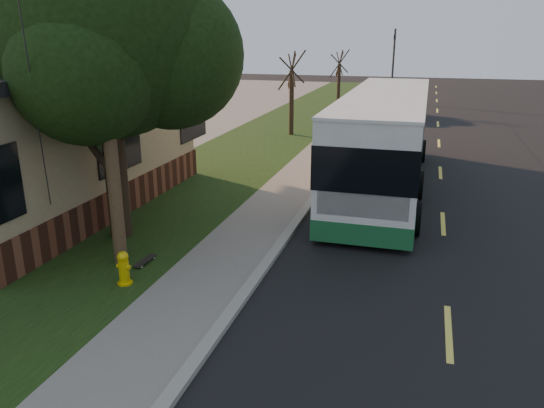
{
  "coord_description": "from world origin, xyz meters",
  "views": [
    {
      "loc": [
        3.27,
        -8.96,
        5.17
      ],
      "look_at": [
        0.11,
        1.94,
        1.5
      ],
      "focal_mm": 35.0,
      "sensor_mm": 36.0,
      "label": 1
    }
  ],
  "objects_px": {
    "dumpster": "(112,164)",
    "distant_car": "(398,105)",
    "utility_pole": "(102,60)",
    "bare_tree_far": "(339,79)",
    "fire_hydrant": "(124,268)",
    "traffic_signal": "(393,61)",
    "skateboard_main": "(145,261)",
    "transit_bus": "(385,138)",
    "leafy_tree": "(108,33)",
    "bare_tree_near": "(292,94)"
  },
  "relations": [
    {
      "from": "utility_pole",
      "to": "distant_car",
      "type": "bearing_deg",
      "value": 79.06
    },
    {
      "from": "utility_pole",
      "to": "distant_car",
      "type": "distance_m",
      "value": 25.61
    },
    {
      "from": "bare_tree_near",
      "to": "bare_tree_far",
      "type": "bearing_deg",
      "value": 87.61
    },
    {
      "from": "utility_pole",
      "to": "skateboard_main",
      "type": "bearing_deg",
      "value": 7.66
    },
    {
      "from": "leafy_tree",
      "to": "transit_bus",
      "type": "xyz_separation_m",
      "value": [
        6.15,
        6.64,
        -3.42
      ]
    },
    {
      "from": "dumpster",
      "to": "distant_car",
      "type": "height_order",
      "value": "distant_car"
    },
    {
      "from": "traffic_signal",
      "to": "skateboard_main",
      "type": "xyz_separation_m",
      "value": [
        -3.22,
        -32.93,
        -3.04
      ]
    },
    {
      "from": "utility_pole",
      "to": "dumpster",
      "type": "relative_size",
      "value": 5.67
    },
    {
      "from": "skateboard_main",
      "to": "dumpster",
      "type": "bearing_deg",
      "value": 127.35
    },
    {
      "from": "fire_hydrant",
      "to": "traffic_signal",
      "type": "xyz_separation_m",
      "value": [
        3.1,
        34.0,
        2.73
      ]
    },
    {
      "from": "leafy_tree",
      "to": "bare_tree_far",
      "type": "relative_size",
      "value": 1.94
    },
    {
      "from": "utility_pole",
      "to": "bare_tree_far",
      "type": "height_order",
      "value": "utility_pole"
    },
    {
      "from": "bare_tree_near",
      "to": "traffic_signal",
      "type": "height_order",
      "value": "traffic_signal"
    },
    {
      "from": "dumpster",
      "to": "utility_pole",
      "type": "bearing_deg",
      "value": -56.53
    },
    {
      "from": "bare_tree_far",
      "to": "dumpster",
      "type": "distance_m",
      "value": 23.11
    },
    {
      "from": "transit_bus",
      "to": "skateboard_main",
      "type": "xyz_separation_m",
      "value": [
        -4.69,
        -8.21,
        -1.62
      ]
    },
    {
      "from": "skateboard_main",
      "to": "utility_pole",
      "type": "bearing_deg",
      "value": -172.34
    },
    {
      "from": "skateboard_main",
      "to": "bare_tree_far",
      "type": "bearing_deg",
      "value": 90.56
    },
    {
      "from": "utility_pole",
      "to": "skateboard_main",
      "type": "distance_m",
      "value": 4.55
    },
    {
      "from": "traffic_signal",
      "to": "transit_bus",
      "type": "distance_m",
      "value": 24.8
    },
    {
      "from": "leafy_tree",
      "to": "distant_car",
      "type": "bearing_deg",
      "value": 76.27
    },
    {
      "from": "bare_tree_far",
      "to": "distant_car",
      "type": "xyz_separation_m",
      "value": [
        4.5,
        -4.15,
        -1.21
      ]
    },
    {
      "from": "utility_pole",
      "to": "bare_tree_near",
      "type": "height_order",
      "value": "utility_pole"
    },
    {
      "from": "skateboard_main",
      "to": "traffic_signal",
      "type": "bearing_deg",
      "value": 84.42
    },
    {
      "from": "bare_tree_near",
      "to": "bare_tree_far",
      "type": "height_order",
      "value": "bare_tree_near"
    },
    {
      "from": "leafy_tree",
      "to": "distant_car",
      "type": "relative_size",
      "value": 1.67
    },
    {
      "from": "bare_tree_far",
      "to": "skateboard_main",
      "type": "xyz_separation_m",
      "value": [
        0.28,
        -28.93,
        -1.88
      ]
    },
    {
      "from": "bare_tree_near",
      "to": "transit_bus",
      "type": "distance_m",
      "value": 10.3
    },
    {
      "from": "dumpster",
      "to": "skateboard_main",
      "type": "bearing_deg",
      "value": -52.65
    },
    {
      "from": "fire_hydrant",
      "to": "traffic_signal",
      "type": "distance_m",
      "value": 34.25
    },
    {
      "from": "fire_hydrant",
      "to": "distant_car",
      "type": "xyz_separation_m",
      "value": [
        4.1,
        25.85,
        0.37
      ]
    },
    {
      "from": "bare_tree_far",
      "to": "traffic_signal",
      "type": "xyz_separation_m",
      "value": [
        3.5,
        4.0,
        1.16
      ]
    },
    {
      "from": "fire_hydrant",
      "to": "bare_tree_far",
      "type": "distance_m",
      "value": 30.04
    },
    {
      "from": "traffic_signal",
      "to": "dumpster",
      "type": "xyz_separation_m",
      "value": [
        -8.03,
        -26.62,
        -2.51
      ]
    },
    {
      "from": "bare_tree_near",
      "to": "skateboard_main",
      "type": "distance_m",
      "value": 17.07
    },
    {
      "from": "fire_hydrant",
      "to": "traffic_signal",
      "type": "relative_size",
      "value": 0.13
    },
    {
      "from": "bare_tree_near",
      "to": "distant_car",
      "type": "distance_m",
      "value": 9.4
    },
    {
      "from": "leafy_tree",
      "to": "bare_tree_far",
      "type": "height_order",
      "value": "leafy_tree"
    },
    {
      "from": "fire_hydrant",
      "to": "utility_pole",
      "type": "xyz_separation_m",
      "value": [
        -0.71,
        0.99,
        4.2
      ]
    },
    {
      "from": "transit_bus",
      "to": "utility_pole",
      "type": "bearing_deg",
      "value": -122.51
    },
    {
      "from": "fire_hydrant",
      "to": "utility_pole",
      "type": "distance_m",
      "value": 4.37
    },
    {
      "from": "transit_bus",
      "to": "distant_car",
      "type": "distance_m",
      "value": 16.6
    },
    {
      "from": "transit_bus",
      "to": "dumpster",
      "type": "xyz_separation_m",
      "value": [
        -9.51,
        -1.9,
        -1.09
      ]
    },
    {
      "from": "bare_tree_far",
      "to": "utility_pole",
      "type": "bearing_deg",
      "value": -90.6
    },
    {
      "from": "bare_tree_far",
      "to": "dumpster",
      "type": "height_order",
      "value": "bare_tree_far"
    },
    {
      "from": "fire_hydrant",
      "to": "dumpster",
      "type": "height_order",
      "value": "dumpster"
    },
    {
      "from": "bare_tree_near",
      "to": "skateboard_main",
      "type": "height_order",
      "value": "bare_tree_near"
    },
    {
      "from": "leafy_tree",
      "to": "skateboard_main",
      "type": "bearing_deg",
      "value": -47.27
    },
    {
      "from": "leafy_tree",
      "to": "skateboard_main",
      "type": "xyz_separation_m",
      "value": [
        1.46,
        -1.58,
        -5.04
      ]
    },
    {
      "from": "transit_bus",
      "to": "skateboard_main",
      "type": "relative_size",
      "value": 15.48
    }
  ]
}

